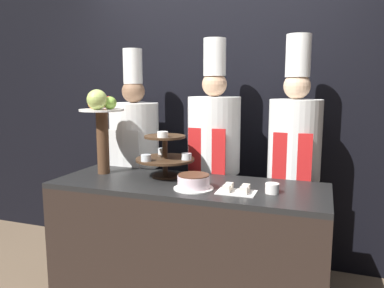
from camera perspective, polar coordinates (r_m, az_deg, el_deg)
The scene contains 10 objects.
wall_back at distance 3.28m, azimuth 4.69°, elevation 6.70°, with size 10.00×0.06×2.80m.
buffet_counter at distance 2.65m, azimuth -0.75°, elevation -15.21°, with size 1.83×0.65×0.88m.
tiered_stand at distance 2.64m, azimuth -4.15°, elevation -1.58°, with size 0.42×0.42×0.34m.
fruit_pedestal at distance 2.78m, azimuth -13.61°, elevation 3.93°, with size 0.32×0.32×0.62m.
cake_round at distance 2.36m, azimuth 0.24°, elevation -5.81°, with size 0.25×0.25×0.09m.
cup_white at distance 2.32m, azimuth 12.12°, elevation -6.62°, with size 0.08×0.08×0.06m.
cake_square_tray at distance 2.30m, azimuth 6.78°, elevation -6.96°, with size 0.23×0.16×0.05m.
chef_left at distance 3.21m, azimuth -8.72°, elevation -1.47°, with size 0.41×0.41×1.82m.
chef_center_left at distance 2.94m, azimuth 3.33°, elevation -1.54°, with size 0.41×0.41×1.87m.
chef_center_right at distance 2.83m, azimuth 15.26°, elevation -2.10°, with size 0.38×0.38×1.88m.
Camera 1 is at (0.84, -1.95, 1.52)m, focal length 35.00 mm.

